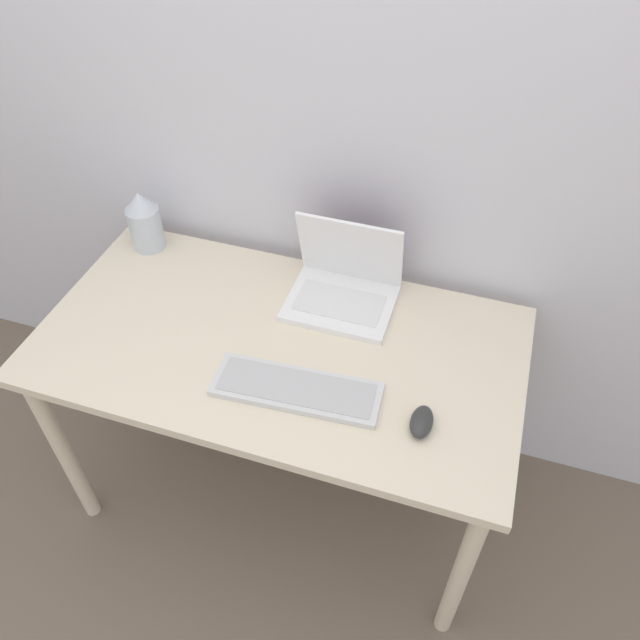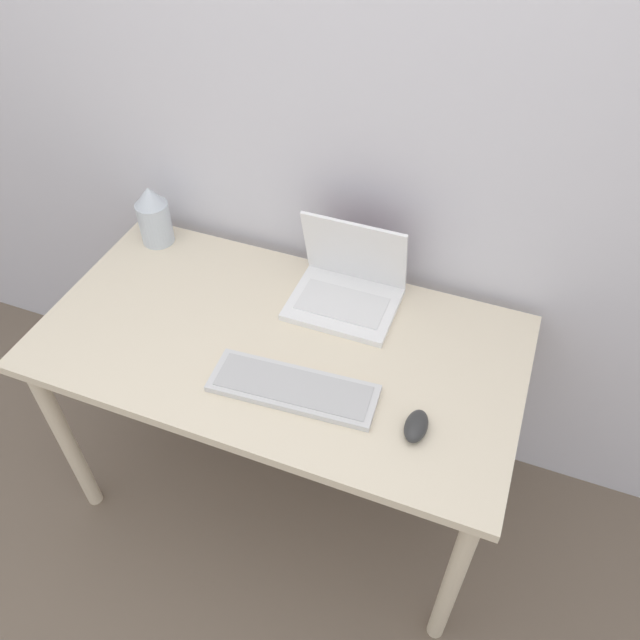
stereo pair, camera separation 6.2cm
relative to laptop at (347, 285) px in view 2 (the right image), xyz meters
name	(u,v)px [view 2 (the right image)]	position (x,y,z in m)	size (l,w,h in m)	color
ground_plane	(245,575)	(-0.12, -0.59, -0.82)	(12.00, 12.00, 0.00)	#6B5B4C
wall_back	(333,111)	(-0.12, 0.20, 0.43)	(6.00, 0.05, 2.50)	silver
desk	(280,362)	(-0.12, -0.23, -0.15)	(1.36, 0.72, 0.77)	beige
laptop	(347,285)	(0.00, 0.00, 0.00)	(0.31, 0.25, 0.26)	white
keyboard	(293,388)	(-0.01, -0.38, -0.05)	(0.45, 0.17, 0.02)	silver
mouse	(416,426)	(0.31, -0.39, -0.04)	(0.06, 0.10, 0.04)	#2D2D2D
vase	(154,216)	(-0.68, 0.05, 0.04)	(0.10, 0.10, 0.20)	silver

